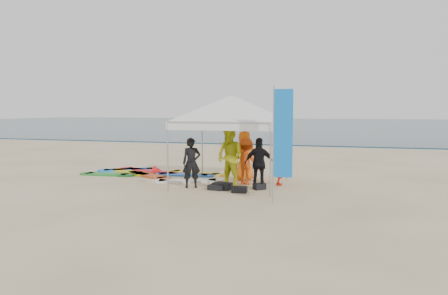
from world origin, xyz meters
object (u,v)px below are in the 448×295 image
object	(u,v)px
person_black_a	(192,163)
person_seated	(279,171)
feather_flag	(282,135)
person_orange_b	(244,156)
person_yellow	(230,157)
person_black_b	(259,164)
marker_pennant	(158,170)
person_orange_a	(246,161)
canopy_tent	(232,95)
surfboard_spread	(154,174)

from	to	relation	value
person_black_a	person_seated	xyz separation A→B (m)	(2.64, 1.29, -0.33)
feather_flag	person_orange_b	bearing A→B (deg)	118.53
person_black_a	person_yellow	xyz separation A→B (m)	(1.14, 0.52, 0.17)
person_black_b	marker_pennant	xyz separation A→B (m)	(-3.43, -0.17, -0.33)
person_orange_a	person_black_b	size ratio (longest dim) A/B	0.96
feather_flag	marker_pennant	world-z (taller)	feather_flag
person_black_b	person_orange_a	bearing A→B (deg)	-51.60
canopy_tent	marker_pennant	distance (m)	3.51
feather_flag	person_black_b	bearing A→B (deg)	117.94
person_black_a	marker_pennant	size ratio (longest dim) A/B	2.53
person_orange_b	surfboard_spread	size ratio (longest dim) A/B	0.33
person_black_b	person_black_a	bearing A→B (deg)	8.26
person_seated	marker_pennant	world-z (taller)	person_seated
person_black_a	person_yellow	distance (m)	1.26
person_black_a	person_black_b	world-z (taller)	person_black_b
person_black_a	marker_pennant	bearing A→B (deg)	148.23
person_orange_b	person_seated	distance (m)	1.52
person_black_a	person_seated	distance (m)	2.96
person_seated	surfboard_spread	size ratio (longest dim) A/B	0.18
marker_pennant	person_seated	bearing A→B (deg)	16.33
person_seated	canopy_tent	xyz separation A→B (m)	(-1.53, -0.46, 2.51)
person_orange_b	person_seated	xyz separation A→B (m)	(1.35, -0.58, -0.41)
person_seated	person_orange_b	bearing A→B (deg)	61.44
person_orange_a	person_seated	distance (m)	1.17
person_black_a	person_orange_a	size ratio (longest dim) A/B	1.03
person_orange_a	canopy_tent	size ratio (longest dim) A/B	0.35
person_black_b	person_orange_b	xyz separation A→B (m)	(-0.87, 1.55, 0.07)
person_orange_b	feather_flag	xyz separation A→B (m)	(1.87, -3.45, 0.96)
person_yellow	person_seated	xyz separation A→B (m)	(1.51, 0.77, -0.50)
person_seated	surfboard_spread	bearing A→B (deg)	74.14
person_yellow	canopy_tent	xyz separation A→B (m)	(-0.02, 0.32, 2.00)
person_orange_b	canopy_tent	xyz separation A→B (m)	(-0.18, -1.03, 2.10)
person_orange_a	person_orange_b	xyz separation A→B (m)	(-0.24, 0.76, 0.10)
person_seated	surfboard_spread	world-z (taller)	person_seated
person_yellow	feather_flag	xyz separation A→B (m)	(2.03, -2.10, 0.87)
person_orange_a	person_black_b	xyz separation A→B (m)	(0.63, -0.79, 0.04)
person_black_a	marker_pennant	distance (m)	1.31
person_black_a	person_orange_a	world-z (taller)	person_black_a
person_black_b	person_seated	size ratio (longest dim) A/B	1.71
person_orange_b	feather_flag	size ratio (longest dim) A/B	0.56
canopy_tent	marker_pennant	xyz separation A→B (m)	(-2.38, -0.69, -2.49)
person_orange_a	person_orange_b	bearing A→B (deg)	-58.02
person_orange_a	person_yellow	bearing A→B (deg)	70.57
person_yellow	person_orange_a	bearing A→B (deg)	81.03
person_yellow	person_orange_b	xyz separation A→B (m)	(0.16, 1.35, -0.09)
person_orange_b	person_seated	size ratio (longest dim) A/B	1.85
person_black_a	surfboard_spread	distance (m)	3.37
person_orange_a	person_black_b	world-z (taller)	person_black_b
person_orange_a	person_seated	world-z (taller)	person_orange_a
person_orange_b	surfboard_spread	bearing A→B (deg)	-29.34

